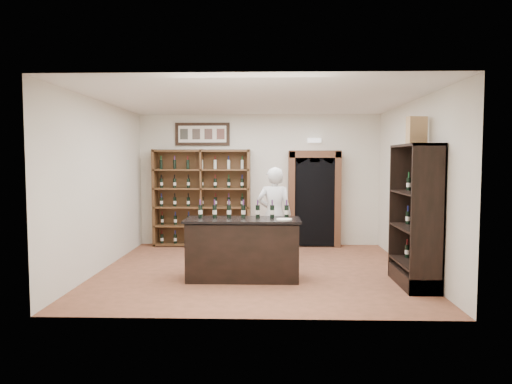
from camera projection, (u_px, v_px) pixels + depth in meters
floor at (256, 270)px, 8.11m from camera, size 5.50×5.50×0.00m
ceiling at (256, 100)px, 7.90m from camera, size 5.50×5.50×0.00m
wall_back at (259, 180)px, 10.50m from camera, size 5.50×0.04×3.00m
wall_left at (101, 186)px, 8.08m from camera, size 0.04×5.00×3.00m
wall_right at (414, 186)px, 7.93m from camera, size 0.04×5.00×3.00m
wine_shelf at (202, 198)px, 10.40m from camera, size 2.20×0.38×2.20m
framed_picture at (202, 134)px, 10.43m from camera, size 1.25×0.04×0.52m
arched_doorway at (314, 196)px, 10.32m from camera, size 1.17×0.35×2.17m
emergency_light at (314, 141)px, 10.32m from camera, size 0.30×0.10×0.10m
tasting_counter at (243, 249)px, 7.48m from camera, size 1.88×0.78×1.00m
counter_bottle_0 at (200, 211)px, 7.61m from camera, size 0.07×0.07×0.30m
counter_bottle_1 at (215, 211)px, 7.60m from camera, size 0.07×0.07×0.30m
counter_bottle_2 at (229, 211)px, 7.60m from camera, size 0.07×0.07×0.30m
counter_bottle_3 at (243, 211)px, 7.59m from camera, size 0.07×0.07×0.30m
counter_bottle_4 at (258, 211)px, 7.58m from camera, size 0.07×0.07×0.30m
counter_bottle_5 at (272, 211)px, 7.57m from camera, size 0.07×0.07×0.30m
counter_bottle_6 at (287, 211)px, 7.57m from camera, size 0.07×0.07×0.30m
side_cabinet at (417, 238)px, 7.09m from camera, size 0.48×1.20×2.20m
shopkeeper at (274, 215)px, 8.76m from camera, size 0.69×0.48×1.82m
plate at (284, 219)px, 7.27m from camera, size 0.25×0.25×0.02m
wine_crate at (417, 131)px, 7.10m from camera, size 0.33×0.19×0.43m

